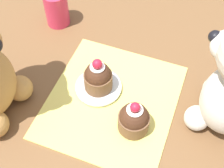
{
  "coord_description": "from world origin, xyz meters",
  "views": [
    {
      "loc": [
        0.31,
        0.12,
        0.5
      ],
      "look_at": [
        0.0,
        0.0,
        0.06
      ],
      "focal_mm": 50.0,
      "sensor_mm": 36.0,
      "label": 1
    }
  ],
  "objects": [
    {
      "name": "ground_plane",
      "position": [
        0.0,
        0.0,
        0.0
      ],
      "size": [
        4.0,
        4.0,
        0.0
      ],
      "primitive_type": "plane",
      "color": "brown"
    },
    {
      "name": "juice_glass",
      "position": [
        -0.16,
        -0.2,
        0.04
      ],
      "size": [
        0.05,
        0.05,
        0.08
      ],
      "primitive_type": "cylinder",
      "color": "#DB3356",
      "rests_on": "ground_plane"
    },
    {
      "name": "knitted_placemat",
      "position": [
        0.0,
        0.0,
        0.0
      ],
      "size": [
        0.26,
        0.24,
        0.01
      ],
      "primitive_type": "cube",
      "color": "#E0D166",
      "rests_on": "ground_plane"
    },
    {
      "name": "cupcake_near_tan_bear",
      "position": [
        -0.02,
        -0.03,
        0.04
      ],
      "size": [
        0.05,
        0.05,
        0.08
      ],
      "color": "brown",
      "rests_on": "saucer_plate"
    },
    {
      "name": "cupcake_near_cream_bear",
      "position": [
        0.04,
        0.06,
        0.03
      ],
      "size": [
        0.06,
        0.06,
        0.07
      ],
      "color": "brown",
      "rests_on": "knitted_placemat"
    },
    {
      "name": "saucer_plate",
      "position": [
        -0.02,
        -0.03,
        0.01
      ],
      "size": [
        0.09,
        0.09,
        0.01
      ],
      "primitive_type": "cylinder",
      "color": "silver",
      "rests_on": "knitted_placemat"
    }
  ]
}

